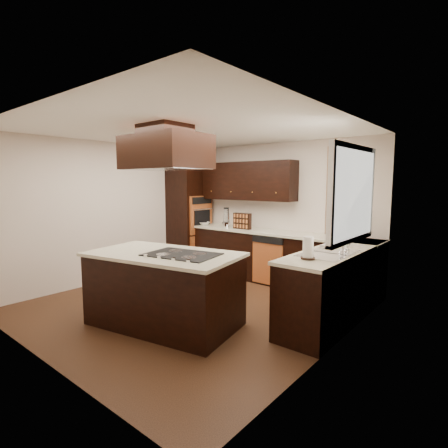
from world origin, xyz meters
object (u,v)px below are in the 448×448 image
Objects in this scene: spice_rack at (242,221)px; range_hood at (165,152)px; island at (164,290)px; oven_column at (189,217)px.

range_hood is at bearing -81.05° from spice_rack.
island is 1.73m from range_hood.
range_hood is at bearing 113.63° from island.
spice_rack is at bearing 101.77° from range_hood.
oven_column is 3.18m from island.
range_hood is (-0.11, 0.16, 1.72)m from island.
spice_rack is (-0.58, 2.41, 0.63)m from island.
oven_column is 1.41m from spice_rack.
oven_column is 2.02× the size of range_hood.
island is at bearing -50.55° from oven_column.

